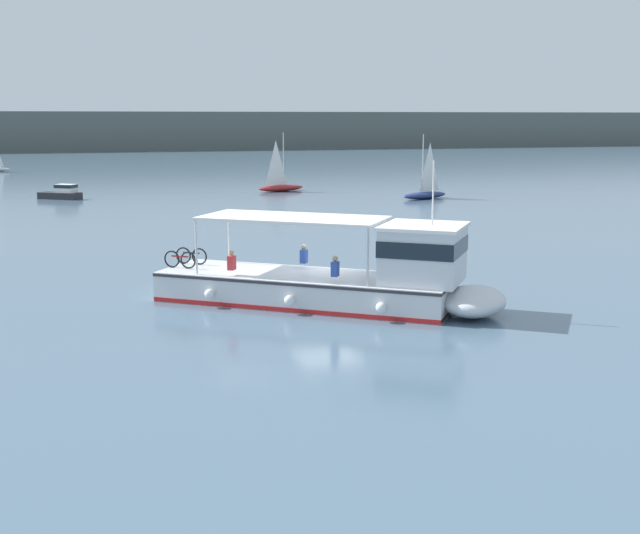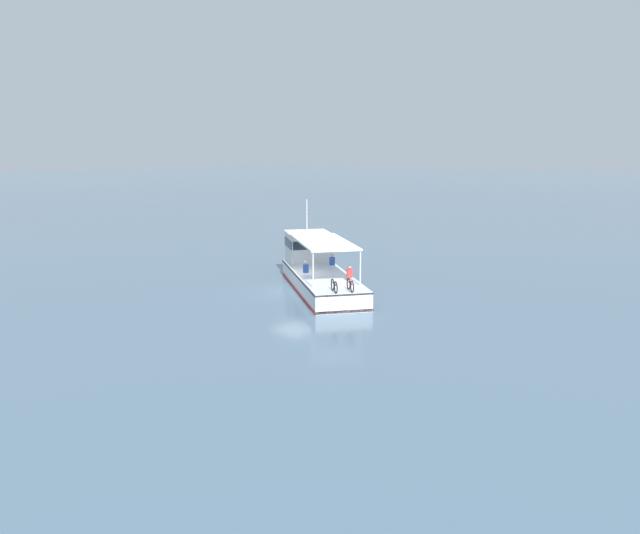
# 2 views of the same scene
# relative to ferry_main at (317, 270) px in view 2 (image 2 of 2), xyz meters

# --- Properties ---
(ground_plane) EXTENTS (400.00, 400.00, 0.00)m
(ground_plane) POSITION_rel_ferry_main_xyz_m (-0.07, 2.09, -1.02)
(ground_plane) COLOR slate
(ferry_main) EXTENTS (12.07, 10.02, 5.32)m
(ferry_main) POSITION_rel_ferry_main_xyz_m (0.00, 0.00, 0.00)
(ferry_main) COLOR silver
(ferry_main) RESTS_ON ground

